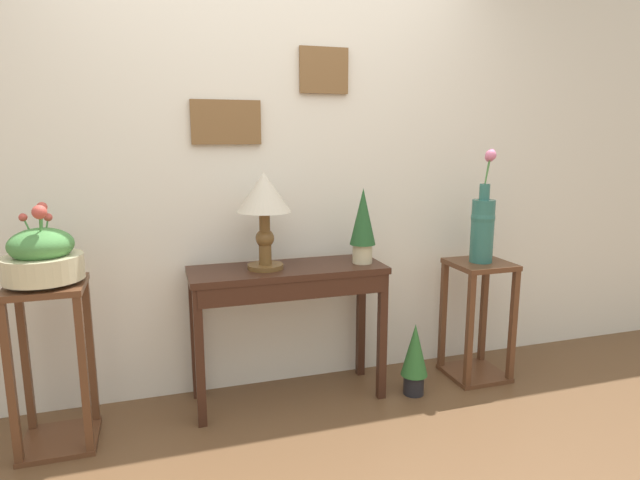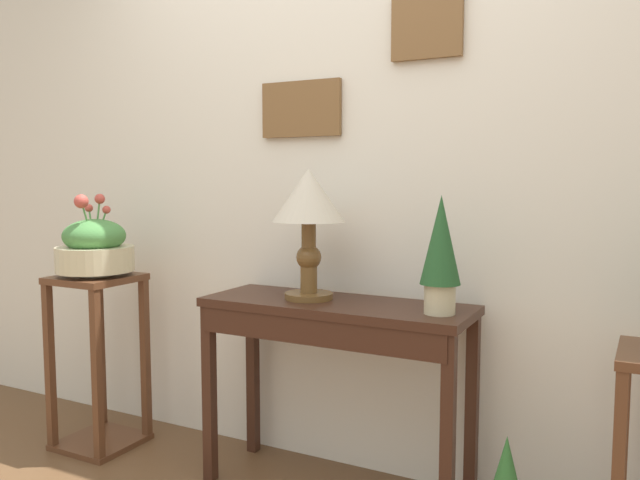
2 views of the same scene
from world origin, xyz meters
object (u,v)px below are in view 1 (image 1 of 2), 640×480
console_table (289,290)px  flower_vase_tall_right (483,223)px  planter_bowl_wide_left (42,257)px  table_lamp (264,201)px  pedestal_stand_right (477,320)px  potted_plant_floor (415,356)px  potted_plant_on_console (363,223)px  pedestal_stand_left (53,366)px

console_table → flower_vase_tall_right: bearing=-2.3°
console_table → planter_bowl_wide_left: (-1.18, -0.10, 0.29)m
table_lamp → pedestal_stand_right: (1.31, -0.07, -0.78)m
table_lamp → potted_plant_floor: 1.24m
potted_plant_on_console → pedestal_stand_left: size_ratio=0.52×
console_table → planter_bowl_wide_left: bearing=-175.4°
table_lamp → potted_plant_on_console: size_ratio=1.23×
console_table → pedestal_stand_right: bearing=-2.3°
console_table → potted_plant_floor: (0.70, -0.16, -0.42)m
potted_plant_on_console → flower_vase_tall_right: 0.76m
planter_bowl_wide_left → pedestal_stand_right: 2.43m
planter_bowl_wide_left → flower_vase_tall_right: flower_vase_tall_right is taller
console_table → table_lamp: 0.51m
potted_plant_on_console → potted_plant_floor: (0.28, -0.14, -0.77)m
flower_vase_tall_right → pedestal_stand_left: bearing=-178.9°
console_table → pedestal_stand_left: bearing=-175.4°
console_table → potted_plant_on_console: bearing=-1.5°
table_lamp → pedestal_stand_left: table_lamp is taller
table_lamp → potted_plant_on_console: (0.55, -0.03, -0.14)m
console_table → planter_bowl_wide_left: planter_bowl_wide_left is taller
table_lamp → flower_vase_tall_right: (1.31, -0.07, -0.17)m
table_lamp → planter_bowl_wide_left: table_lamp is taller
table_lamp → potted_plant_floor: bearing=-12.1°
table_lamp → potted_plant_on_console: 0.57m
potted_plant_on_console → potted_plant_floor: bearing=-27.5°
console_table → pedestal_stand_left: pedestal_stand_left is taller
pedestal_stand_left → potted_plant_floor: pedestal_stand_left is taller
potted_plant_floor → table_lamp: bearing=167.9°
table_lamp → flower_vase_tall_right: bearing=-3.1°
table_lamp → pedestal_stand_left: size_ratio=0.64×
console_table → flower_vase_tall_right: (1.18, -0.05, 0.33)m
pedestal_stand_left → planter_bowl_wide_left: bearing=-69.7°
pedestal_stand_right → console_table: bearing=177.7°
pedestal_stand_left → flower_vase_tall_right: 2.44m
table_lamp → pedestal_stand_left: (-1.06, -0.12, -0.74)m
pedestal_stand_left → planter_bowl_wide_left: size_ratio=2.16×
planter_bowl_wide_left → potted_plant_on_console: bearing=3.0°
planter_bowl_wide_left → table_lamp: bearing=6.4°
table_lamp → flower_vase_tall_right: 1.32m
potted_plant_on_console → planter_bowl_wide_left: size_ratio=1.13×
potted_plant_on_console → pedestal_stand_left: bearing=-177.0°
potted_plant_on_console → potted_plant_floor: 0.83m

